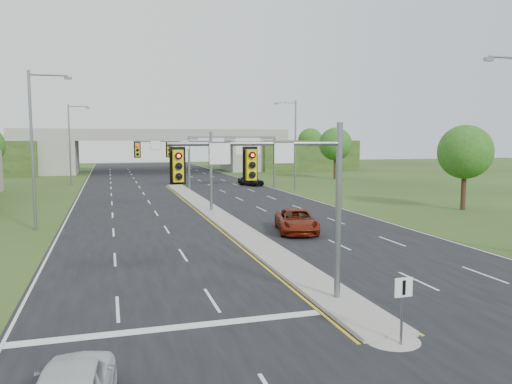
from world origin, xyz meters
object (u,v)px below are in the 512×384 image
at_px(overpass, 155,153).
at_px(car_far_c, 251,180).
at_px(sign_gantry, 232,148).
at_px(keep_right_sign, 403,299).
at_px(car_far_a, 296,221).
at_px(signal_mast_far, 185,158).
at_px(signal_mast_near, 284,184).

relative_size(overpass, car_far_c, 19.21).
xyz_separation_m(sign_gantry, overpass, (-6.68, 35.08, -1.69)).
xyz_separation_m(keep_right_sign, overpass, (0.00, 84.53, 2.04)).
xyz_separation_m(keep_right_sign, sign_gantry, (6.68, 49.45, 3.72)).
bearing_deg(overpass, sign_gantry, -79.21).
bearing_deg(car_far_a, signal_mast_far, 132.05).
bearing_deg(keep_right_sign, overpass, 90.00).
height_order(signal_mast_near, keep_right_sign, signal_mast_near).
height_order(sign_gantry, overpass, overpass).
distance_m(signal_mast_far, sign_gantry, 21.91).
bearing_deg(sign_gantry, overpass, 100.79).
bearing_deg(car_far_a, overpass, 106.44).
bearing_deg(overpass, signal_mast_far, -92.35).
relative_size(keep_right_sign, sign_gantry, 0.19).
distance_m(overpass, car_far_a, 66.09).
height_order(signal_mast_near, signal_mast_far, same).
bearing_deg(car_far_a, sign_gantry, 97.72).
distance_m(car_far_a, car_far_c, 34.04).
bearing_deg(sign_gantry, car_far_a, -95.50).
relative_size(signal_mast_near, sign_gantry, 0.60).
xyz_separation_m(signal_mast_far, overpass, (2.26, 55.07, -1.17)).
relative_size(signal_mast_near, car_far_c, 1.68).
bearing_deg(keep_right_sign, signal_mast_far, 94.39).
xyz_separation_m(signal_mast_near, car_far_a, (5.98, 14.14, -3.93)).
xyz_separation_m(overpass, car_far_a, (3.71, -65.93, -2.76)).
bearing_deg(keep_right_sign, sign_gantry, 82.30).
bearing_deg(car_far_a, signal_mast_near, -99.69).
bearing_deg(keep_right_sign, signal_mast_near, 116.94).
height_order(signal_mast_near, overpass, overpass).
relative_size(signal_mast_near, signal_mast_far, 1.00).
relative_size(car_far_a, car_far_c, 1.33).
bearing_deg(car_far_c, sign_gantry, -165.56).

